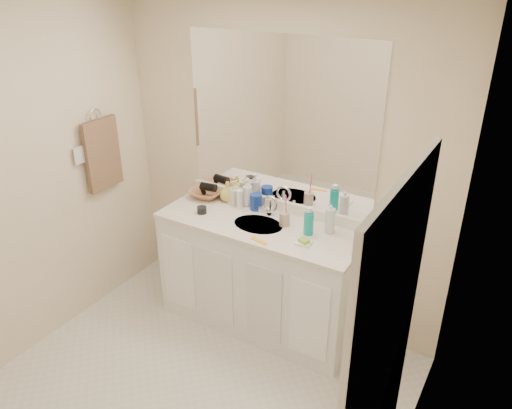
% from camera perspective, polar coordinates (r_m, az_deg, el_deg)
% --- Properties ---
extents(floor, '(2.60, 2.60, 0.00)m').
position_cam_1_polar(floor, '(3.48, -8.92, -22.12)').
color(floor, silver).
rests_on(floor, ground).
extents(ceiling, '(2.60, 2.60, 0.02)m').
position_cam_1_polar(ceiling, '(2.35, -13.17, 21.16)').
color(ceiling, white).
rests_on(ceiling, wall_back).
extents(wall_back, '(2.60, 0.02, 2.40)m').
position_cam_1_polar(wall_back, '(3.68, 2.60, 4.00)').
color(wall_back, beige).
rests_on(wall_back, floor).
extents(wall_left, '(0.02, 2.60, 2.40)m').
position_cam_1_polar(wall_left, '(3.64, -26.37, 0.95)').
color(wall_left, beige).
rests_on(wall_left, floor).
extents(wall_right, '(0.02, 2.60, 2.40)m').
position_cam_1_polar(wall_right, '(2.21, 16.65, -13.62)').
color(wall_right, beige).
rests_on(wall_right, floor).
extents(vanity_cabinet, '(1.50, 0.55, 0.85)m').
position_cam_1_polar(vanity_cabinet, '(3.83, 0.39, -8.16)').
color(vanity_cabinet, white).
rests_on(vanity_cabinet, floor).
extents(countertop, '(1.52, 0.57, 0.03)m').
position_cam_1_polar(countertop, '(3.60, 0.41, -2.35)').
color(countertop, silver).
rests_on(countertop, vanity_cabinet).
extents(backsplash, '(1.52, 0.03, 0.08)m').
position_cam_1_polar(backsplash, '(3.78, 2.41, -0.01)').
color(backsplash, white).
rests_on(backsplash, countertop).
extents(sink_basin, '(0.37, 0.37, 0.02)m').
position_cam_1_polar(sink_basin, '(3.59, 0.25, -2.44)').
color(sink_basin, silver).
rests_on(sink_basin, countertop).
extents(faucet, '(0.02, 0.02, 0.11)m').
position_cam_1_polar(faucet, '(3.69, 1.67, -0.38)').
color(faucet, silver).
rests_on(faucet, countertop).
extents(mirror, '(1.48, 0.01, 1.20)m').
position_cam_1_polar(mirror, '(3.55, 2.67, 9.37)').
color(mirror, white).
rests_on(mirror, wall_back).
extents(blue_mug, '(0.12, 0.12, 0.13)m').
position_cam_1_polar(blue_mug, '(3.77, 0.01, 0.31)').
color(blue_mug, navy).
rests_on(blue_mug, countertop).
extents(tan_cup, '(0.09, 0.09, 0.10)m').
position_cam_1_polar(tan_cup, '(3.55, 3.27, -1.67)').
color(tan_cup, tan).
rests_on(tan_cup, countertop).
extents(toothbrush, '(0.01, 0.04, 0.19)m').
position_cam_1_polar(toothbrush, '(3.50, 3.45, -0.25)').
color(toothbrush, '#F64087').
rests_on(toothbrush, tan_cup).
extents(mouthwash_bottle, '(0.09, 0.09, 0.16)m').
position_cam_1_polar(mouthwash_bottle, '(3.44, 6.04, -2.15)').
color(mouthwash_bottle, '#0C9B95').
rests_on(mouthwash_bottle, countertop).
extents(clear_pump_bottle, '(0.09, 0.09, 0.18)m').
position_cam_1_polar(clear_pump_bottle, '(3.47, 8.44, -1.85)').
color(clear_pump_bottle, silver).
rests_on(clear_pump_bottle, countertop).
extents(soap_dish, '(0.11, 0.09, 0.01)m').
position_cam_1_polar(soap_dish, '(3.35, 5.47, -4.41)').
color(soap_dish, white).
rests_on(soap_dish, countertop).
extents(green_soap, '(0.08, 0.07, 0.02)m').
position_cam_1_polar(green_soap, '(3.34, 5.48, -4.14)').
color(green_soap, '#8FC730').
rests_on(green_soap, soap_dish).
extents(orange_comb, '(0.14, 0.06, 0.01)m').
position_cam_1_polar(orange_comb, '(3.37, 0.33, -4.18)').
color(orange_comb, '#FFAB1A').
rests_on(orange_comb, countertop).
extents(dark_jar, '(0.08, 0.08, 0.05)m').
position_cam_1_polar(dark_jar, '(3.75, -6.21, -0.62)').
color(dark_jar, black).
rests_on(dark_jar, countertop).
extents(extra_white_bottle, '(0.05, 0.05, 0.15)m').
position_cam_1_polar(extra_white_bottle, '(3.78, -1.87, 0.57)').
color(extra_white_bottle, white).
rests_on(extra_white_bottle, countertop).
extents(soap_bottle_white, '(0.09, 0.09, 0.22)m').
position_cam_1_polar(soap_bottle_white, '(3.81, -0.97, 1.40)').
color(soap_bottle_white, white).
rests_on(soap_bottle_white, countertop).
extents(soap_bottle_cream, '(0.12, 0.12, 0.20)m').
position_cam_1_polar(soap_bottle_cream, '(3.84, -2.38, 1.41)').
color(soap_bottle_cream, beige).
rests_on(soap_bottle_cream, countertop).
extents(soap_bottle_yellow, '(0.14, 0.14, 0.16)m').
position_cam_1_polar(soap_bottle_yellow, '(3.90, -3.25, 1.51)').
color(soap_bottle_yellow, '#D5C052').
rests_on(soap_bottle_yellow, countertop).
extents(wicker_basket, '(0.30, 0.30, 0.07)m').
position_cam_1_polar(wicker_basket, '(4.00, -5.64, 1.32)').
color(wicker_basket, '#A76843').
rests_on(wicker_basket, countertop).
extents(hair_dryer, '(0.14, 0.08, 0.06)m').
position_cam_1_polar(hair_dryer, '(3.97, -5.45, 2.01)').
color(hair_dryer, black).
rests_on(hair_dryer, wicker_basket).
extents(towel_ring, '(0.01, 0.11, 0.11)m').
position_cam_1_polar(towel_ring, '(3.94, -17.90, 9.64)').
color(towel_ring, silver).
rests_on(towel_ring, wall_left).
extents(hand_towel, '(0.04, 0.32, 0.55)m').
position_cam_1_polar(hand_towel, '(4.01, -17.13, 5.51)').
color(hand_towel, '#4E382A').
rests_on(hand_towel, towel_ring).
extents(switch_plate, '(0.01, 0.08, 0.13)m').
position_cam_1_polar(switch_plate, '(3.89, -19.58, 5.31)').
color(switch_plate, silver).
rests_on(switch_plate, wall_left).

